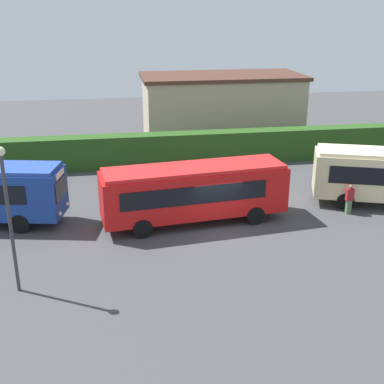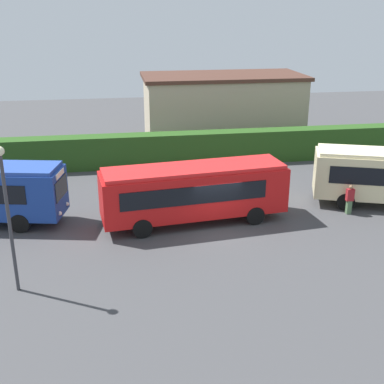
{
  "view_description": "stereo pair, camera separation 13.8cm",
  "coord_description": "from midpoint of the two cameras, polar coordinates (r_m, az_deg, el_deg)",
  "views": [
    {
      "loc": [
        -5.21,
        -23.21,
        10.87
      ],
      "look_at": [
        -1.04,
        1.86,
        1.43
      ],
      "focal_mm": 46.98,
      "sensor_mm": 36.0,
      "label": 1
    },
    {
      "loc": [
        -5.08,
        -23.24,
        10.87
      ],
      "look_at": [
        -1.04,
        1.86,
        1.43
      ],
      "focal_mm": 46.98,
      "sensor_mm": 36.0,
      "label": 2
    }
  ],
  "objects": [
    {
      "name": "bus_red",
      "position": [
        26.29,
        0.4,
        0.19
      ],
      "size": [
        10.01,
        3.62,
        3.1
      ],
      "rotation": [
        0.0,
        0.0,
        0.11
      ],
      "color": "red",
      "rests_on": "ground_plane"
    },
    {
      "name": "depot_building",
      "position": [
        43.16,
        3.57,
        9.54
      ],
      "size": [
        13.35,
        6.58,
        5.55
      ],
      "color": "tan",
      "rests_on": "ground_plane"
    },
    {
      "name": "lamppost",
      "position": [
        20.43,
        -20.09,
        -1.38
      ],
      "size": [
        0.36,
        0.36,
        6.04
      ],
      "color": "#38383D",
      "rests_on": "ground_plane"
    },
    {
      "name": "hedge_row",
      "position": [
        36.52,
        -0.72,
        4.95
      ],
      "size": [
        52.78,
        1.47,
        2.32
      ],
      "primitive_type": "cube",
      "color": "#274F1A",
      "rests_on": "ground_plane"
    },
    {
      "name": "ground_plane",
      "position": [
        26.15,
        3.05,
        -4.22
      ],
      "size": [
        81.55,
        81.55,
        0.0
      ],
      "primitive_type": "plane",
      "color": "#424244"
    },
    {
      "name": "person_left",
      "position": [
        29.04,
        17.59,
        -0.74
      ],
      "size": [
        0.41,
        0.27,
        1.68
      ],
      "rotation": [
        0.0,
        0.0,
        1.59
      ],
      "color": "#4C6B47",
      "rests_on": "ground_plane"
    }
  ]
}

